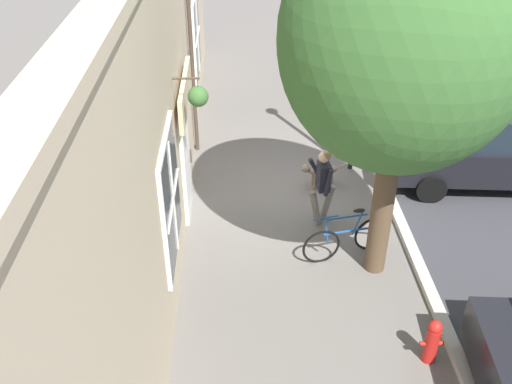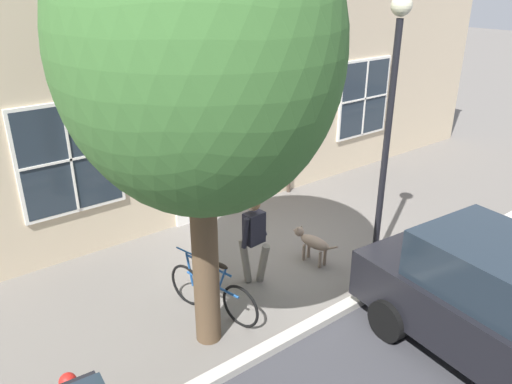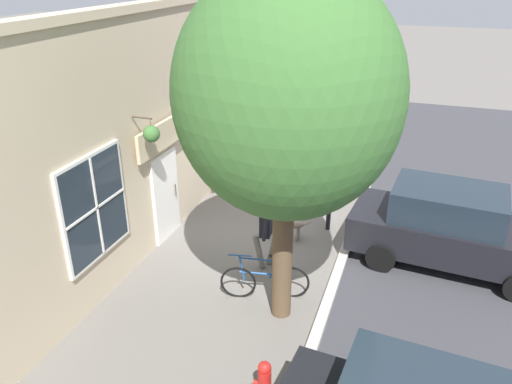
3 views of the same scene
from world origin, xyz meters
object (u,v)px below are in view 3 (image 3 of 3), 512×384
object	(u,v)px
parked_car_mid_block	(452,228)
street_lamp	(336,108)
pedestrian_walking	(266,228)
fire_hydrant	(264,382)
street_tree_by_curb	(289,103)
leaning_bicycle	(265,280)
dog_on_leash	(288,224)

from	to	relation	value
parked_car_mid_block	street_lamp	xyz separation A→B (m)	(-2.75, 0.64, 2.17)
pedestrian_walking	street_lamp	distance (m)	3.08
fire_hydrant	street_tree_by_curb	bearing A→B (deg)	98.77
pedestrian_walking	leaning_bicycle	bearing A→B (deg)	-73.00
dog_on_leash	street_tree_by_curb	distance (m)	4.50
dog_on_leash	leaning_bicycle	bearing A→B (deg)	-85.50
fire_hydrant	street_lamp	bearing A→B (deg)	91.75
leaning_bicycle	pedestrian_walking	bearing A→B (deg)	107.00
leaning_bicycle	parked_car_mid_block	distance (m)	4.20
street_tree_by_curb	parked_car_mid_block	bearing A→B (deg)	43.50
pedestrian_walking	parked_car_mid_block	distance (m)	3.96
dog_on_leash	fire_hydrant	bearing A→B (deg)	-78.35
street_lamp	fire_hydrant	size ratio (longest dim) A/B	6.03
street_lamp	fire_hydrant	bearing A→B (deg)	-88.25
street_tree_by_curb	fire_hydrant	bearing A→B (deg)	-81.23
parked_car_mid_block	dog_on_leash	bearing A→B (deg)	-177.70
dog_on_leash	street_tree_by_curb	bearing A→B (deg)	-76.04
pedestrian_walking	parked_car_mid_block	size ratio (longest dim) A/B	0.36
dog_on_leash	leaning_bicycle	distance (m)	2.31
dog_on_leash	fire_hydrant	size ratio (longest dim) A/B	1.35
dog_on_leash	fire_hydrant	xyz separation A→B (m)	(0.98, -4.76, -0.01)
pedestrian_walking	dog_on_leash	distance (m)	1.35
pedestrian_walking	leaning_bicycle	size ratio (longest dim) A/B	0.94
pedestrian_walking	leaning_bicycle	distance (m)	1.24
street_tree_by_curb	leaning_bicycle	distance (m)	3.68
leaning_bicycle	fire_hydrant	distance (m)	2.59
street_tree_by_curb	fire_hydrant	xyz separation A→B (m)	(0.33, -2.14, -3.62)
leaning_bicycle	fire_hydrant	bearing A→B (deg)	-71.98
leaning_bicycle	parked_car_mid_block	world-z (taller)	parked_car_mid_block
parked_car_mid_block	street_lamp	bearing A→B (deg)	166.88
street_lamp	dog_on_leash	bearing A→B (deg)	-136.00
street_tree_by_curb	street_lamp	size ratio (longest dim) A/B	1.32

